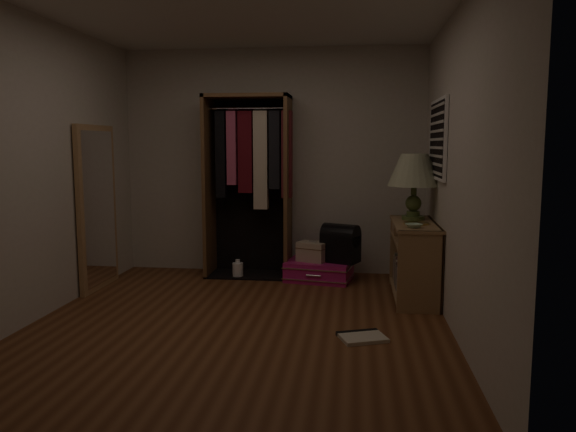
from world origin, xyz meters
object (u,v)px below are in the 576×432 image
Objects in this scene: table_lamp at (414,172)px; open_wardrobe at (251,170)px; train_case at (313,251)px; black_bag at (340,242)px; pink_suitcase at (319,270)px; console_bookshelf at (413,257)px; white_jug at (238,270)px; floor_mirror at (97,208)px.

open_wardrobe is at bearing 162.38° from table_lamp.
train_case is at bearing -15.35° from open_wardrobe.
black_bag is (0.31, 0.00, 0.11)m from train_case.
train_case is (-0.07, -0.03, 0.22)m from pink_suitcase.
console_bookshelf is 1.15m from pink_suitcase.
console_bookshelf is 0.55× the size of open_wardrobe.
console_bookshelf reaches higher than white_jug.
pink_suitcase is at bearing -12.17° from open_wardrobe.
train_case is 0.57× the size of table_lamp.
open_wardrobe is 9.67× the size of white_jug.
floor_mirror is 8.02× the size of white_jug.
console_bookshelf is at bearing -16.27° from white_jug.
table_lamp is 2.24m from white_jug.
floor_mirror is 3.72× the size of black_bag.
table_lamp is 3.12× the size of white_jug.
pink_suitcase is 1.20× the size of table_lamp.
black_bag is (1.02, -0.19, -0.77)m from open_wardrobe.
console_bookshelf is at bearing 0.87° from floor_mirror.
open_wardrobe is at bearing -166.67° from black_bag.
white_jug is at bearing -170.39° from pink_suitcase.
black_bag is (-0.73, 0.53, 0.04)m from console_bookshelf.
black_bag reaches higher than train_case.
table_lamp is at bearing -11.60° from white_jug.
open_wardrobe is at bearing 51.41° from white_jug.
floor_mirror is (-1.49, -0.77, -0.36)m from open_wardrobe.
console_bookshelf is 0.86m from table_lamp.
white_jug is at bearing 168.40° from table_lamp.
console_bookshelf is 2.06m from open_wardrobe.
open_wardrobe is 5.44× the size of train_case.
pink_suitcase is (2.27, 0.60, -0.74)m from floor_mirror.
table_lamp is (3.24, 0.21, 0.38)m from floor_mirror.
floor_mirror is at bearing -176.26° from table_lamp.
white_jug is (-0.92, 0.00, -0.02)m from pink_suitcase.
pink_suitcase is 0.40m from black_bag.
pink_suitcase reaches higher than white_jug.
open_wardrobe is 1.15m from train_case.
open_wardrobe is 1.21× the size of floor_mirror.
train_case is (-1.04, 0.52, -0.06)m from console_bookshelf.
pink_suitcase is at bearing 150.30° from console_bookshelf.
pink_suitcase is (0.79, -0.17, -1.10)m from open_wardrobe.
open_wardrobe is at bearing 157.65° from console_bookshelf.
pink_suitcase is 0.92m from white_jug.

